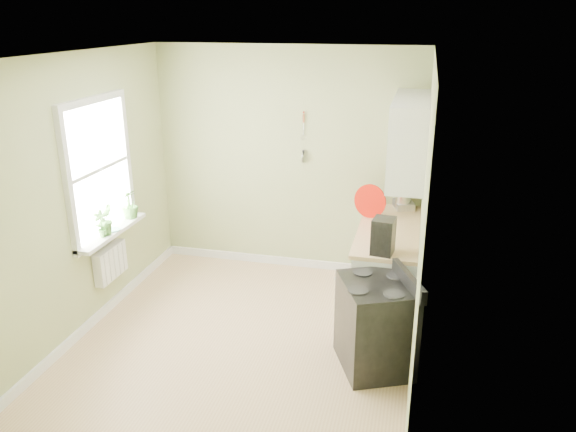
% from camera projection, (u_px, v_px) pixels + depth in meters
% --- Properties ---
extents(floor, '(3.20, 3.60, 0.02)m').
position_uv_depth(floor, '(244.00, 340.00, 5.52)').
color(floor, tan).
rests_on(floor, ground).
extents(ceiling, '(3.20, 3.60, 0.02)m').
position_uv_depth(ceiling, '(235.00, 53.00, 4.60)').
color(ceiling, white).
rests_on(ceiling, wall_back).
extents(wall_back, '(3.20, 0.02, 2.70)m').
position_uv_depth(wall_back, '(287.00, 161.00, 6.71)').
color(wall_back, '#B2BA7F').
rests_on(wall_back, floor).
extents(wall_left, '(0.02, 3.60, 2.70)m').
position_uv_depth(wall_left, '(81.00, 197.00, 5.41)').
color(wall_left, '#B2BA7F').
rests_on(wall_left, floor).
extents(wall_right, '(0.02, 3.60, 2.70)m').
position_uv_depth(wall_right, '(423.00, 225.00, 4.70)').
color(wall_right, '#B2BA7F').
rests_on(wall_right, floor).
extents(base_cabinets, '(0.60, 1.60, 0.87)m').
position_uv_depth(base_cabinets, '(388.00, 270.00, 6.00)').
color(base_cabinets, white).
rests_on(base_cabinets, floor).
extents(countertop, '(0.64, 1.60, 0.04)m').
position_uv_depth(countertop, '(389.00, 230.00, 5.84)').
color(countertop, beige).
rests_on(countertop, base_cabinets).
extents(upper_cabinets, '(0.35, 1.40, 0.80)m').
position_uv_depth(upper_cabinets, '(410.00, 138.00, 5.58)').
color(upper_cabinets, white).
rests_on(upper_cabinets, wall_right).
extents(window, '(0.06, 1.14, 1.44)m').
position_uv_depth(window, '(98.00, 169.00, 5.61)').
color(window, white).
rests_on(window, wall_left).
extents(window_sill, '(0.18, 1.14, 0.04)m').
position_uv_depth(window_sill, '(112.00, 232.00, 5.83)').
color(window_sill, white).
rests_on(window_sill, wall_left).
extents(radiator, '(0.12, 0.50, 0.35)m').
position_uv_depth(radiator, '(110.00, 263.00, 5.90)').
color(radiator, white).
rests_on(radiator, wall_left).
extents(wall_utensils, '(0.02, 0.14, 0.58)m').
position_uv_depth(wall_utensils, '(303.00, 145.00, 6.57)').
color(wall_utensils, beige).
rests_on(wall_utensils, wall_back).
extents(stove, '(0.83, 0.85, 0.94)m').
position_uv_depth(stove, '(376.00, 324.00, 4.97)').
color(stove, black).
rests_on(stove, floor).
extents(stand_mixer, '(0.28, 0.37, 0.40)m').
position_uv_depth(stand_mixer, '(404.00, 193.00, 6.43)').
color(stand_mixer, '#B2B2B7').
rests_on(stand_mixer, countertop).
extents(kettle, '(0.19, 0.11, 0.19)m').
position_uv_depth(kettle, '(373.00, 197.00, 6.51)').
color(kettle, silver).
rests_on(kettle, countertop).
extents(coffee_maker, '(0.22, 0.24, 0.34)m').
position_uv_depth(coffee_maker, '(383.00, 237.00, 5.18)').
color(coffee_maker, black).
rests_on(coffee_maker, countertop).
extents(red_tray, '(0.37, 0.19, 0.37)m').
position_uv_depth(red_tray, '(370.00, 201.00, 6.10)').
color(red_tray, '#AC1308').
rests_on(red_tray, countertop).
extents(jar, '(0.07, 0.07, 0.08)m').
position_uv_depth(jar, '(374.00, 232.00, 5.64)').
color(jar, beige).
rests_on(jar, countertop).
extents(plant_a, '(0.18, 0.17, 0.29)m').
position_uv_depth(plant_a, '(101.00, 224.00, 5.59)').
color(plant_a, '#42782F').
rests_on(plant_a, window_sill).
extents(plant_b, '(0.19, 0.21, 0.31)m').
position_uv_depth(plant_b, '(106.00, 219.00, 5.67)').
color(plant_b, '#42782F').
rests_on(plant_b, window_sill).
extents(plant_c, '(0.21, 0.21, 0.31)m').
position_uv_depth(plant_c, '(130.00, 204.00, 6.12)').
color(plant_c, '#42782F').
rests_on(plant_c, window_sill).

